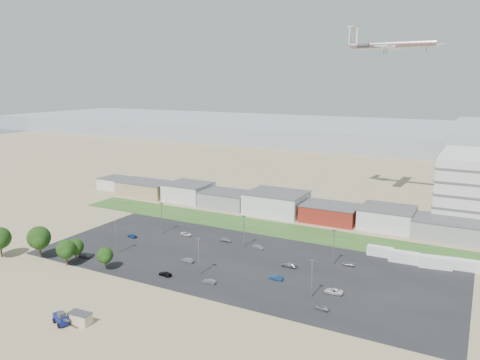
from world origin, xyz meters
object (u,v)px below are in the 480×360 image
Objects in this scene: parked_car_9 at (186,234)px; parked_car_11 at (258,247)px; parked_car_0 at (334,291)px; parked_car_1 at (276,278)px; portable_shed at (80,318)px; airliner at (393,45)px; parked_car_4 at (188,260)px; parked_car_8 at (349,264)px; parked_car_12 at (289,265)px; parked_car_5 at (132,236)px; parked_car_13 at (209,281)px; parked_car_10 at (85,255)px; box_trailer_a at (380,251)px; parked_car_6 at (226,240)px; tree_far_left at (0,240)px; telehandler at (61,318)px; parked_car_3 at (165,274)px; parked_car_2 at (322,308)px.

parked_car_11 reaches higher than parked_car_9.
parked_car_0 is 15.66m from parked_car_1.
portable_shed is 0.13× the size of airliner.
parked_car_4 reaches higher than parked_car_8.
parked_car_12 reaches higher than parked_car_11.
airliner reaches higher than portable_shed.
parked_car_1 reaches higher than parked_car_4.
airliner is 10.74× the size of parked_car_1.
parked_car_9 is at bearing 130.93° from parked_car_5.
parked_car_12 is at bearing 140.45° from parked_car_13.
parked_car_9 is 1.10× the size of parked_car_11.
parked_car_0 is 1.01× the size of parked_car_10.
box_trailer_a is at bearing -29.65° from parked_car_8.
parked_car_6 is (-26.19, 19.55, -0.04)m from parked_car_1.
parked_car_12 is at bearing -99.47° from parked_car_9.
tree_far_left is 55.73m from parked_car_9.
box_trailer_a reaches higher than portable_shed.
portable_shed is at bearing 51.25° from telehandler.
parked_car_12 reaches higher than parked_car_0.
parked_car_11 is (26.78, -0.15, 0.04)m from parked_car_9.
portable_shed is at bearing 3.58° from parked_car_4.
box_trailer_a is 1.92× the size of parked_car_3.
parked_car_13 reaches higher than parked_car_9.
box_trailer_a is at bearing 52.33° from portable_shed.
tree_far_left reaches higher than parked_car_10.
box_trailer_a reaches higher than parked_car_5.
airliner is (36.65, 131.46, 63.25)m from portable_shed.
parked_car_10 is (-29.65, -31.26, 0.08)m from parked_car_6.
parked_car_12 is at bearing 134.63° from parked_car_3.
airliner is 10.26× the size of parked_car_3.
parked_car_10 is at bearing 156.45° from parked_car_9.
parked_car_0 is 18.95m from parked_car_8.
telehandler is 52.67m from parked_car_1.
parked_car_5 reaches higher than parked_car_2.
parked_car_9 is at bearing -102.68° from parked_car_12.
parked_car_1 is at bearing -111.36° from parked_car_9.
airliner is 108.90m from parked_car_9.
parked_car_0 reaches higher than parked_car_13.
parked_car_2 is 71.59m from parked_car_10.
parked_car_0 is (93.44, 22.18, -4.49)m from tree_far_left.
parked_car_4 is 23.61m from parked_car_9.
parked_car_5 is 70.59m from parked_car_8.
parked_car_13 is at bearing 62.37° from portable_shed.
parked_car_10 reaches higher than parked_car_2.
parked_car_9 is 1.14× the size of parked_car_13.
telehandler reaches higher than parked_car_9.
box_trailer_a is 111.64m from tree_far_left.
parked_car_0 is at bearing 62.58° from telehandler.
parked_car_4 is at bearing -141.28° from parked_car_9.
portable_shed is at bearing -49.71° from parked_car_2.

